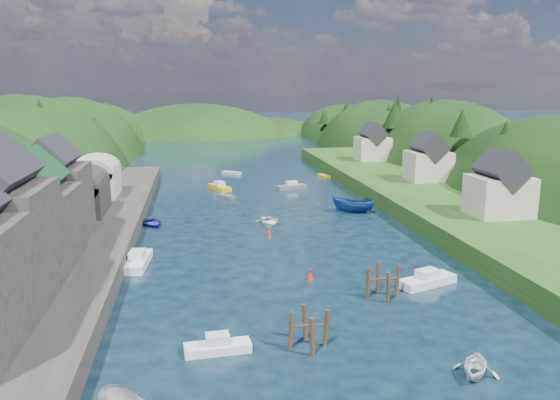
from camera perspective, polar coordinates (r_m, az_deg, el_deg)
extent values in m
plane|color=black|center=(92.64, -2.11, 0.34)|extent=(600.00, 600.00, 0.00)
ellipsoid|color=black|center=(123.27, -24.84, -2.19)|extent=(44.00, 75.56, 52.00)
ellipsoid|color=black|center=(164.05, -20.86, 1.63)|extent=(44.00, 75.56, 48.19)
ellipsoid|color=black|center=(204.63, -18.54, 4.14)|extent=(44.00, 75.56, 39.00)
ellipsoid|color=black|center=(130.70, 16.53, -0.51)|extent=(36.00, 75.56, 48.00)
ellipsoid|color=black|center=(169.71, 10.37, 2.76)|extent=(36.00, 75.56, 44.49)
ellipsoid|color=black|center=(209.22, 6.61, 4.98)|extent=(36.00, 75.56, 36.00)
ellipsoid|color=black|center=(212.07, -8.67, 4.00)|extent=(80.00, 60.00, 44.00)
ellipsoid|color=black|center=(224.09, -1.48, 4.04)|extent=(70.00, 56.00, 36.00)
cone|color=black|center=(109.35, -23.77, 7.98)|extent=(4.73, 4.73, 6.41)
cone|color=black|center=(120.01, -23.88, 8.23)|extent=(4.34, 4.34, 6.75)
cone|color=black|center=(125.83, -22.34, 6.58)|extent=(5.28, 5.28, 6.01)
cone|color=black|center=(139.66, -22.66, 8.45)|extent=(4.77, 4.77, 6.65)
cone|color=black|center=(144.24, -18.78, 7.26)|extent=(4.07, 4.07, 4.99)
cone|color=black|center=(157.90, -19.50, 8.18)|extent=(4.56, 4.56, 9.00)
cone|color=black|center=(171.06, -19.44, 7.78)|extent=(4.75, 4.75, 5.92)
cone|color=black|center=(181.56, -17.65, 8.17)|extent=(4.27, 4.27, 6.34)
cone|color=black|center=(92.13, 22.46, 5.65)|extent=(5.29, 5.29, 6.66)
cone|color=black|center=(103.53, 18.45, 7.67)|extent=(4.07, 4.07, 5.03)
cone|color=black|center=(112.65, 17.38, 6.14)|extent=(3.40, 3.40, 6.09)
cone|color=black|center=(126.44, 15.55, 8.44)|extent=(4.94, 4.94, 9.72)
cone|color=black|center=(128.07, 11.87, 8.80)|extent=(5.25, 5.25, 6.32)
cone|color=black|center=(143.79, 12.23, 9.27)|extent=(3.36, 3.36, 8.37)
cone|color=black|center=(152.33, 11.27, 8.58)|extent=(4.57, 4.57, 6.43)
cone|color=black|center=(165.10, 9.11, 8.34)|extent=(3.59, 3.59, 5.67)
cone|color=black|center=(174.34, 7.00, 9.49)|extent=(4.14, 4.14, 5.93)
cone|color=black|center=(188.50, 4.63, 8.67)|extent=(3.83, 3.83, 4.96)
cube|color=#2D2B28|center=(64.03, -20.62, -4.77)|extent=(12.00, 110.00, 2.00)
cube|color=#234719|center=(65.78, -26.63, -4.62)|extent=(12.00, 110.00, 2.50)
cube|color=#2D2B28|center=(55.87, -24.57, -2.68)|extent=(8.00, 9.00, 7.00)
cube|color=#1E592D|center=(55.01, -24.97, 1.83)|extent=(5.88, 9.36, 5.88)
cube|color=#2D2B28|center=(64.26, -22.51, -0.26)|extent=(7.00, 8.00, 8.00)
cube|color=black|center=(63.49, -22.86, 4.01)|extent=(5.15, 8.32, 5.15)
cube|color=#2D2D30|center=(76.12, -20.34, 0.14)|extent=(7.00, 9.00, 4.00)
cylinder|color=#2D2D30|center=(75.76, -20.45, 1.62)|extent=(7.00, 9.00, 7.00)
cube|color=#B2B2A8|center=(87.71, -18.85, 1.71)|extent=(7.00, 9.00, 4.00)
cylinder|color=#B2B2A8|center=(87.41, -18.93, 3.00)|extent=(7.00, 9.00, 7.00)
cube|color=#234719|center=(89.42, 14.80, 0.32)|extent=(16.00, 120.00, 2.40)
cube|color=beige|center=(73.94, 21.92, 0.40)|extent=(7.00, 6.00, 5.00)
cube|color=black|center=(73.40, 22.12, 2.96)|extent=(5.15, 6.24, 5.15)
cube|color=beige|center=(97.62, 15.20, 3.44)|extent=(7.00, 6.00, 5.00)
cube|color=black|center=(97.21, 15.31, 5.39)|extent=(5.15, 6.24, 5.15)
cube|color=beige|center=(122.23, 9.64, 5.31)|extent=(7.00, 6.00, 5.00)
cube|color=black|center=(121.90, 9.69, 6.87)|extent=(5.15, 6.24, 5.15)
cylinder|color=#382314|center=(40.56, 4.81, -13.56)|extent=(0.32, 0.32, 3.41)
cylinder|color=#382314|center=(41.43, 2.61, -12.95)|extent=(0.32, 0.32, 3.41)
cylinder|color=#382314|center=(40.07, 1.14, -13.84)|extent=(0.32, 0.32, 3.41)
cylinder|color=#382314|center=(39.17, 3.38, -14.50)|extent=(0.32, 0.32, 3.41)
cylinder|color=#382314|center=(40.05, 3.00, -12.96)|extent=(3.08, 0.16, 0.16)
cylinder|color=#382314|center=(50.33, 12.16, -8.61)|extent=(0.32, 0.32, 3.42)
cylinder|color=#382314|center=(51.07, 10.18, -8.22)|extent=(0.32, 0.32, 3.42)
cylinder|color=#382314|center=(49.45, 9.19, -8.87)|extent=(0.32, 0.32, 3.42)
cylinder|color=#382314|center=(48.68, 11.22, -9.29)|extent=(0.32, 0.32, 3.42)
cylinder|color=#382314|center=(49.67, 10.71, -8.11)|extent=(3.26, 0.16, 0.16)
cone|color=red|center=(53.56, 3.17, -7.84)|extent=(0.70, 0.70, 0.90)
sphere|color=red|center=(53.40, 3.18, -7.33)|extent=(0.30, 0.30, 0.30)
cone|color=red|center=(68.72, -1.14, -3.36)|extent=(0.70, 0.70, 0.90)
sphere|color=red|center=(68.59, -1.15, -2.95)|extent=(0.30, 0.30, 0.30)
imported|color=navy|center=(75.68, -13.22, -2.34)|extent=(4.63, 5.48, 0.97)
imported|color=silver|center=(39.05, 19.78, -15.83)|extent=(4.58, 4.70, 1.89)
cube|color=white|center=(53.94, 15.12, -8.19)|extent=(6.19, 3.96, 0.82)
cube|color=silver|center=(53.67, 15.17, -7.39)|extent=(2.41, 2.02, 0.70)
imported|color=white|center=(74.39, -1.11, -2.26)|extent=(3.88, 5.09, 0.98)
cube|color=white|center=(59.35, -14.67, -6.27)|extent=(2.69, 6.64, 0.91)
cube|color=silver|center=(59.10, -14.71, -5.49)|extent=(1.69, 2.39, 0.70)
cube|color=gold|center=(112.80, 4.60, 2.51)|extent=(2.13, 3.96, 0.53)
cube|color=#4F565A|center=(92.11, -5.72, 0.37)|extent=(3.24, 3.79, 0.53)
imported|color=navy|center=(81.57, 7.61, -0.57)|extent=(6.77, 4.90, 2.46)
cube|color=silver|center=(116.63, -5.11, 2.83)|extent=(4.12, 4.10, 0.61)
cube|color=white|center=(40.22, -6.52, -15.11)|extent=(4.81, 1.91, 0.66)
cube|color=silver|center=(39.91, -6.54, -14.19)|extent=(1.72, 1.21, 0.70)
cube|color=gold|center=(99.24, -6.35, 1.27)|extent=(4.20, 6.32, 0.84)
cube|color=silver|center=(99.09, -6.36, 1.74)|extent=(2.11, 2.49, 0.70)
cube|color=#595B66|center=(99.43, 1.23, 1.35)|extent=(5.86, 3.34, 0.78)
cube|color=silver|center=(99.29, 1.23, 1.79)|extent=(2.23, 1.79, 0.70)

